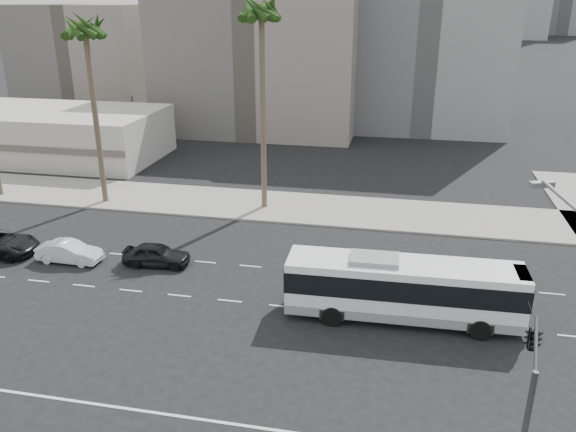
% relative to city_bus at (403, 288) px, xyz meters
% --- Properties ---
extents(ground, '(700.00, 700.00, 0.00)m').
position_rel_city_bus_xyz_m(ground, '(-6.48, -0.05, -1.84)').
color(ground, black).
rests_on(ground, ground).
extents(sidewalk_north, '(120.00, 7.00, 0.15)m').
position_rel_city_bus_xyz_m(sidewalk_north, '(-6.48, 15.45, -1.76)').
color(sidewalk_north, gray).
rests_on(sidewalk_north, ground).
extents(commercial_low, '(22.00, 12.16, 5.00)m').
position_rel_city_bus_xyz_m(commercial_low, '(-36.48, 25.94, 0.66)').
color(commercial_low, '#B8B4AD').
rests_on(commercial_low, ground).
extents(midrise_beige_west, '(24.00, 18.00, 18.00)m').
position_rel_city_bus_xyz_m(midrise_beige_west, '(-18.48, 44.95, 7.16)').
color(midrise_beige_west, slate).
rests_on(midrise_beige_west, ground).
extents(midrise_gray_center, '(20.00, 20.00, 26.00)m').
position_rel_city_bus_xyz_m(midrise_gray_center, '(1.52, 51.95, 11.16)').
color(midrise_gray_center, slate).
rests_on(midrise_gray_center, ground).
extents(midrise_beige_far, '(18.00, 16.00, 15.00)m').
position_rel_city_bus_xyz_m(midrise_beige_far, '(-44.48, 49.95, 5.66)').
color(midrise_beige_far, slate).
rests_on(midrise_beige_far, ground).
extents(city_bus, '(12.24, 3.02, 3.50)m').
position_rel_city_bus_xyz_m(city_bus, '(0.00, 0.00, 0.00)').
color(city_bus, white).
rests_on(city_bus, ground).
extents(car_a, '(2.02, 4.35, 1.44)m').
position_rel_city_bus_xyz_m(car_a, '(-15.36, 3.48, -1.12)').
color(car_a, black).
rests_on(car_a, ground).
extents(car_b, '(1.50, 4.19, 1.37)m').
position_rel_city_bus_xyz_m(car_b, '(-21.06, 2.79, -1.15)').
color(car_b, white).
rests_on(car_b, ground).
extents(traffic_signal, '(2.89, 3.91, 6.20)m').
position_rel_city_bus_xyz_m(traffic_signal, '(4.11, -9.72, 3.33)').
color(traffic_signal, '#262628').
rests_on(traffic_signal, ground).
extents(palm_near, '(4.82, 4.82, 16.25)m').
position_rel_city_bus_xyz_m(palm_near, '(-11.15, 15.06, 12.88)').
color(palm_near, brown).
rests_on(palm_near, ground).
extents(palm_mid, '(4.84, 4.84, 14.96)m').
position_rel_city_bus_xyz_m(palm_mid, '(-24.42, 13.72, 11.62)').
color(palm_mid, brown).
rests_on(palm_mid, ground).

